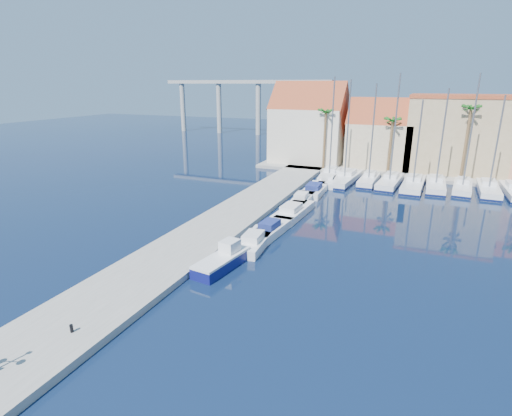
{
  "coord_description": "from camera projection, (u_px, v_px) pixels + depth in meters",
  "views": [
    {
      "loc": [
        8.7,
        -20.78,
        13.55
      ],
      "look_at": [
        -4.43,
        10.32,
        3.0
      ],
      "focal_mm": 28.0,
      "sensor_mm": 36.0,
      "label": 1
    }
  ],
  "objects": [
    {
      "name": "building_2",
      "position": [
        456.0,
        133.0,
        61.06
      ],
      "size": [
        14.2,
        10.2,
        11.5
      ],
      "color": "tan",
      "rests_on": "shore_north"
    },
    {
      "name": "sailboat_6",
      "position": [
        463.0,
        186.0,
        52.38
      ],
      "size": [
        2.95,
        8.56,
        14.79
      ],
      "rotation": [
        0.0,
        0.0,
        -0.09
      ],
      "color": "white",
      "rests_on": "ground"
    },
    {
      "name": "fishing_boat",
      "position": [
        223.0,
        260.0,
        30.58
      ],
      "size": [
        2.59,
        5.67,
        1.91
      ],
      "rotation": [
        0.0,
        0.0,
        -0.14
      ],
      "color": "navy",
      "rests_on": "ground"
    },
    {
      "name": "sailboat_2",
      "position": [
        369.0,
        179.0,
        56.38
      ],
      "size": [
        2.37,
        8.18,
        13.58
      ],
      "rotation": [
        0.0,
        0.0,
        -0.03
      ],
      "color": "white",
      "rests_on": "ground"
    },
    {
      "name": "building_1",
      "position": [
        380.0,
        137.0,
        64.55
      ],
      "size": [
        10.3,
        8.0,
        11.0
      ],
      "color": "tan",
      "rests_on": "shore_north"
    },
    {
      "name": "palm_2",
      "position": [
        471.0,
        111.0,
        54.29
      ],
      "size": [
        2.6,
        2.6,
        11.15
      ],
      "color": "brown",
      "rests_on": "shore_north"
    },
    {
      "name": "motorboat_west_6",
      "position": [
        335.0,
        173.0,
        60.58
      ],
      "size": [
        2.5,
        6.89,
        1.4
      ],
      "rotation": [
        0.0,
        0.0,
        0.05
      ],
      "color": "white",
      "rests_on": "ground"
    },
    {
      "name": "viaduct",
      "position": [
        241.0,
        96.0,
        109.09
      ],
      "size": [
        48.0,
        2.2,
        14.45
      ],
      "color": "#9E9E99",
      "rests_on": "ground"
    },
    {
      "name": "motorboat_west_2",
      "position": [
        293.0,
        211.0,
        42.63
      ],
      "size": [
        2.77,
        7.52,
        1.4
      ],
      "rotation": [
        0.0,
        0.0,
        -0.06
      ],
      "color": "white",
      "rests_on": "ground"
    },
    {
      "name": "sailboat_1",
      "position": [
        346.0,
        178.0,
        57.19
      ],
      "size": [
        3.65,
        10.71,
        14.08
      ],
      "rotation": [
        0.0,
        0.0,
        -0.08
      ],
      "color": "white",
      "rests_on": "ground"
    },
    {
      "name": "palm_1",
      "position": [
        393.0,
        122.0,
        58.57
      ],
      "size": [
        2.6,
        2.6,
        9.15
      ],
      "color": "brown",
      "rests_on": "shore_north"
    },
    {
      "name": "bollard",
      "position": [
        72.0,
        328.0,
        21.85
      ],
      "size": [
        0.18,
        0.18,
        0.46
      ],
      "primitive_type": "cylinder",
      "color": "black",
      "rests_on": "quay_west"
    },
    {
      "name": "motorboat_west_5",
      "position": [
        328.0,
        181.0,
        56.11
      ],
      "size": [
        2.82,
        7.0,
        1.4
      ],
      "rotation": [
        0.0,
        0.0,
        0.09
      ],
      "color": "white",
      "rests_on": "ground"
    },
    {
      "name": "ground",
      "position": [
        257.0,
        305.0,
        25.55
      ],
      "size": [
        260.0,
        260.0,
        0.0
      ],
      "primitive_type": "plane",
      "color": "black",
      "rests_on": "ground"
    },
    {
      "name": "motorboat_west_3",
      "position": [
        302.0,
        199.0,
        47.05
      ],
      "size": [
        2.11,
        5.96,
        1.4
      ],
      "rotation": [
        0.0,
        0.0,
        0.04
      ],
      "color": "white",
      "rests_on": "ground"
    },
    {
      "name": "sailboat_3",
      "position": [
        390.0,
        181.0,
        55.32
      ],
      "size": [
        3.22,
        9.51,
        14.84
      ],
      "rotation": [
        0.0,
        0.0,
        -0.08
      ],
      "color": "white",
      "rests_on": "ground"
    },
    {
      "name": "building_0",
      "position": [
        309.0,
        126.0,
        68.64
      ],
      "size": [
        12.3,
        9.0,
        13.5
      ],
      "color": "beige",
      "rests_on": "shore_north"
    },
    {
      "name": "motorboat_west_1",
      "position": [
        272.0,
        228.0,
        37.56
      ],
      "size": [
        2.44,
        6.27,
        1.4
      ],
      "rotation": [
        0.0,
        0.0,
        -0.08
      ],
      "color": "white",
      "rests_on": "ground"
    },
    {
      "name": "sailboat_7",
      "position": [
        488.0,
        189.0,
        51.45
      ],
      "size": [
        2.65,
        9.18,
        12.26
      ],
      "rotation": [
        0.0,
        0.0,
        -0.03
      ],
      "color": "white",
      "rests_on": "ground"
    },
    {
      "name": "sailboat_4",
      "position": [
        413.0,
        184.0,
        53.84
      ],
      "size": [
        3.07,
        9.88,
        11.61
      ],
      "rotation": [
        0.0,
        0.0,
        -0.05
      ],
      "color": "white",
      "rests_on": "ground"
    },
    {
      "name": "motorboat_west_0",
      "position": [
        255.0,
        241.0,
        34.65
      ],
      "size": [
        2.54,
        6.5,
        1.4
      ],
      "rotation": [
        0.0,
        0.0,
        0.08
      ],
      "color": "white",
      "rests_on": "ground"
    },
    {
      "name": "quay_west",
      "position": [
        227.0,
        220.0,
        40.68
      ],
      "size": [
        6.0,
        77.0,
        0.5
      ],
      "primitive_type": "cube",
      "color": "gray",
      "rests_on": "ground"
    },
    {
      "name": "sailboat_0",
      "position": [
        330.0,
        175.0,
        59.14
      ],
      "size": [
        3.02,
        9.11,
        14.48
      ],
      "rotation": [
        0.0,
        0.0,
        0.07
      ],
      "color": "white",
      "rests_on": "ground"
    },
    {
      "name": "sailboat_5",
      "position": [
        436.0,
        184.0,
        53.53
      ],
      "size": [
        2.43,
        9.09,
        13.02
      ],
      "rotation": [
        0.0,
        0.0,
        -0.0
      ],
      "color": "white",
      "rests_on": "ground"
    },
    {
      "name": "palm_0",
      "position": [
        326.0,
        114.0,
        62.0
      ],
      "size": [
        2.6,
        2.6,
        10.15
      ],
      "color": "brown",
      "rests_on": "shore_north"
    },
    {
      "name": "motorboat_west_4",
      "position": [
        315.0,
        189.0,
        51.39
      ],
      "size": [
        2.56,
        7.45,
        1.4
      ],
      "rotation": [
        0.0,
        0.0,
        0.03
      ],
      "color": "white",
      "rests_on": "ground"
    },
    {
      "name": "shore_north",
      "position": [
        430.0,
        170.0,
        63.97
      ],
      "size": [
        54.0,
        16.0,
        0.5
      ],
      "primitive_type": "cube",
      "color": "gray",
      "rests_on": "ground"
    }
  ]
}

